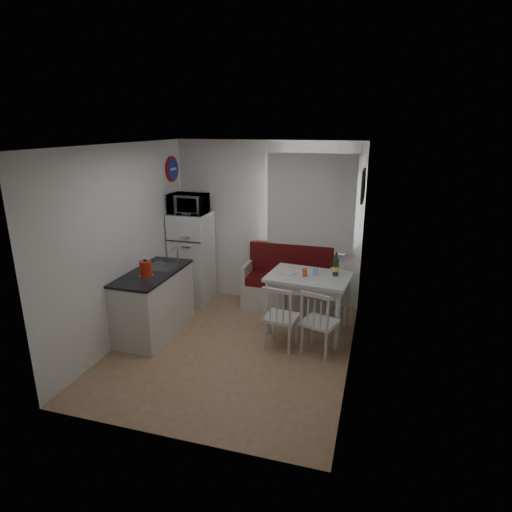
{
  "coord_description": "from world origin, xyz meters",
  "views": [
    {
      "loc": [
        1.71,
        -4.73,
        2.83
      ],
      "look_at": [
        0.18,
        0.5,
        1.14
      ],
      "focal_mm": 30.0,
      "sensor_mm": 36.0,
      "label": 1
    }
  ],
  "objects_px": {
    "kitchen_counter": "(154,302)",
    "dining_table": "(309,282)",
    "chair_left": "(280,312)",
    "fridge": "(192,257)",
    "microwave": "(188,204)",
    "bench": "(288,287)",
    "kettle": "(146,269)",
    "wine_bottle": "(336,264)",
    "chair_right": "(319,317)"
  },
  "relations": [
    {
      "from": "bench",
      "to": "kettle",
      "type": "bearing_deg",
      "value": -134.48
    },
    {
      "from": "microwave",
      "to": "kitchen_counter",
      "type": "bearing_deg",
      "value": -90.94
    },
    {
      "from": "microwave",
      "to": "dining_table",
      "type": "bearing_deg",
      "value": -15.17
    },
    {
      "from": "chair_right",
      "to": "kettle",
      "type": "xyz_separation_m",
      "value": [
        -2.25,
        -0.22,
        0.48
      ]
    },
    {
      "from": "microwave",
      "to": "kettle",
      "type": "xyz_separation_m",
      "value": [
        0.03,
        -1.43,
        -0.61
      ]
    },
    {
      "from": "kettle",
      "to": "wine_bottle",
      "type": "bearing_deg",
      "value": 22.67
    },
    {
      "from": "dining_table",
      "to": "chair_right",
      "type": "distance_m",
      "value": 0.73
    },
    {
      "from": "bench",
      "to": "kettle",
      "type": "distance_m",
      "value": 2.34
    },
    {
      "from": "chair_left",
      "to": "wine_bottle",
      "type": "height_order",
      "value": "wine_bottle"
    },
    {
      "from": "kitchen_counter",
      "to": "fridge",
      "type": "distance_m",
      "value": 1.28
    },
    {
      "from": "bench",
      "to": "kitchen_counter",
      "type": "bearing_deg",
      "value": -139.99
    },
    {
      "from": "chair_right",
      "to": "wine_bottle",
      "type": "relative_size",
      "value": 1.51
    },
    {
      "from": "dining_table",
      "to": "fridge",
      "type": "relative_size",
      "value": 0.8
    },
    {
      "from": "fridge",
      "to": "chair_right",
      "type": "bearing_deg",
      "value": -28.92
    },
    {
      "from": "kettle",
      "to": "dining_table",
      "type": "bearing_deg",
      "value": 23.79
    },
    {
      "from": "dining_table",
      "to": "wine_bottle",
      "type": "xyz_separation_m",
      "value": [
        0.35,
        0.1,
        0.26
      ]
    },
    {
      "from": "bench",
      "to": "chair_right",
      "type": "distance_m",
      "value": 1.55
    },
    {
      "from": "bench",
      "to": "chair_right",
      "type": "bearing_deg",
      "value": -63.52
    },
    {
      "from": "kitchen_counter",
      "to": "dining_table",
      "type": "bearing_deg",
      "value": 17.42
    },
    {
      "from": "wine_bottle",
      "to": "bench",
      "type": "bearing_deg",
      "value": 141.96
    },
    {
      "from": "bench",
      "to": "chair_right",
      "type": "xyz_separation_m",
      "value": [
        0.68,
        -1.37,
        0.2
      ]
    },
    {
      "from": "chair_left",
      "to": "chair_right",
      "type": "distance_m",
      "value": 0.5
    },
    {
      "from": "bench",
      "to": "fridge",
      "type": "bearing_deg",
      "value": -175.96
    },
    {
      "from": "chair_right",
      "to": "kettle",
      "type": "relative_size",
      "value": 2.05
    },
    {
      "from": "fridge",
      "to": "wine_bottle",
      "type": "relative_size",
      "value": 4.4
    },
    {
      "from": "fridge",
      "to": "dining_table",
      "type": "bearing_deg",
      "value": -16.47
    },
    {
      "from": "dining_table",
      "to": "fridge",
      "type": "bearing_deg",
      "value": 169.67
    },
    {
      "from": "fridge",
      "to": "microwave",
      "type": "relative_size",
      "value": 2.58
    },
    {
      "from": "chair_left",
      "to": "fridge",
      "type": "bearing_deg",
      "value": 151.73
    },
    {
      "from": "chair_left",
      "to": "microwave",
      "type": "distance_m",
      "value": 2.41
    },
    {
      "from": "kitchen_counter",
      "to": "dining_table",
      "type": "height_order",
      "value": "kitchen_counter"
    },
    {
      "from": "wine_bottle",
      "to": "microwave",
      "type": "bearing_deg",
      "value": 169.29
    },
    {
      "from": "chair_left",
      "to": "microwave",
      "type": "xyz_separation_m",
      "value": [
        -1.78,
        1.21,
        1.09
      ]
    },
    {
      "from": "dining_table",
      "to": "chair_left",
      "type": "height_order",
      "value": "chair_left"
    },
    {
      "from": "bench",
      "to": "dining_table",
      "type": "bearing_deg",
      "value": -58.68
    },
    {
      "from": "dining_table",
      "to": "microwave",
      "type": "distance_m",
      "value": 2.29
    },
    {
      "from": "dining_table",
      "to": "bench",
      "type": "bearing_deg",
      "value": 127.46
    },
    {
      "from": "fridge",
      "to": "wine_bottle",
      "type": "distance_m",
      "value": 2.45
    },
    {
      "from": "kettle",
      "to": "wine_bottle",
      "type": "relative_size",
      "value": 0.74
    },
    {
      "from": "kitchen_counter",
      "to": "wine_bottle",
      "type": "distance_m",
      "value": 2.57
    },
    {
      "from": "chair_left",
      "to": "kettle",
      "type": "distance_m",
      "value": 1.83
    },
    {
      "from": "kitchen_counter",
      "to": "chair_left",
      "type": "distance_m",
      "value": 1.8
    },
    {
      "from": "dining_table",
      "to": "wine_bottle",
      "type": "bearing_deg",
      "value": 22.09
    },
    {
      "from": "chair_left",
      "to": "microwave",
      "type": "bearing_deg",
      "value": 152.81
    },
    {
      "from": "bench",
      "to": "dining_table",
      "type": "height_order",
      "value": "bench"
    },
    {
      "from": "chair_left",
      "to": "fridge",
      "type": "distance_m",
      "value": 2.19
    },
    {
      "from": "kitchen_counter",
      "to": "bench",
      "type": "relative_size",
      "value": 0.93
    },
    {
      "from": "chair_left",
      "to": "wine_bottle",
      "type": "distance_m",
      "value": 1.07
    },
    {
      "from": "kitchen_counter",
      "to": "fridge",
      "type": "height_order",
      "value": "fridge"
    },
    {
      "from": "fridge",
      "to": "kettle",
      "type": "distance_m",
      "value": 1.51
    }
  ]
}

